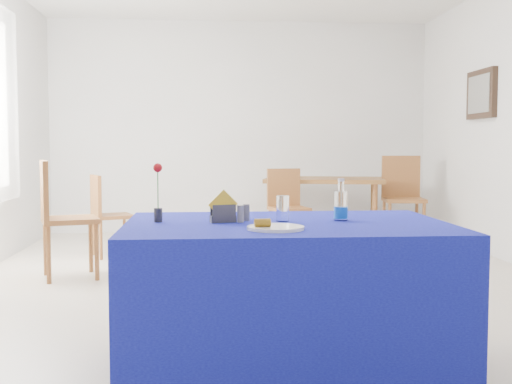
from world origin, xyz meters
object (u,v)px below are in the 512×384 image
at_px(chair_bg_right, 402,192).
at_px(chair_win_a, 59,211).
at_px(plate, 276,228).
at_px(blue_table, 286,297).
at_px(water_bottle, 341,207).
at_px(chair_win_b, 105,210).
at_px(oak_table, 325,184).
at_px(chair_bg_left, 287,202).

bearing_deg(chair_bg_right, chair_win_a, -145.68).
bearing_deg(chair_win_a, plate, -166.94).
xyz_separation_m(blue_table, chair_win_a, (-1.66, 2.44, 0.21)).
relative_size(blue_table, chair_bg_right, 1.55).
relative_size(water_bottle, chair_bg_right, 0.21).
distance_m(plate, chair_bg_right, 5.06).
height_order(plate, chair_win_b, chair_win_b).
xyz_separation_m(oak_table, chair_win_a, (-2.74, -2.22, -0.09)).
relative_size(plate, blue_table, 0.16).
relative_size(water_bottle, oak_table, 0.13).
distance_m(blue_table, water_bottle, 0.54).
distance_m(chair_win_a, chair_win_b, 1.12).
bearing_deg(chair_bg_right, plate, -107.33).
relative_size(chair_bg_right, chair_win_a, 1.01).
bearing_deg(chair_win_a, chair_bg_right, -79.28).
height_order(plate, blue_table, plate).
relative_size(oak_table, chair_bg_right, 1.56).
relative_size(plate, chair_win_a, 0.26).
distance_m(oak_table, chair_win_b, 2.76).
relative_size(blue_table, chair_win_a, 1.57).
relative_size(plate, oak_table, 0.16).
height_order(plate, chair_bg_left, chair_bg_left).
xyz_separation_m(chair_bg_right, chair_win_a, (-3.62, -1.90, -0.01)).
bearing_deg(chair_bg_left, chair_win_a, -156.72).
distance_m(water_bottle, oak_table, 4.67).
height_order(chair_win_a, chair_win_b, chair_win_a).
distance_m(blue_table, oak_table, 4.80).
bearing_deg(plate, chair_win_a, 120.07).
height_order(water_bottle, chair_win_b, water_bottle).
bearing_deg(oak_table, chair_win_b, -155.67).
bearing_deg(oak_table, chair_win_a, -140.95).
distance_m(oak_table, chair_bg_left, 0.83).
bearing_deg(water_bottle, oak_table, 80.22).
xyz_separation_m(blue_table, chair_bg_right, (1.96, 4.34, 0.22)).
bearing_deg(chair_win_a, oak_table, -67.97).
bearing_deg(water_bottle, chair_win_a, 129.25).
height_order(chair_bg_left, chair_win_b, chair_bg_left).
bearing_deg(chair_bg_left, blue_table, -110.73).
bearing_deg(chair_bg_right, water_bottle, -104.76).
bearing_deg(blue_table, chair_win_b, 112.07).
bearing_deg(water_bottle, chair_bg_left, 86.59).
relative_size(blue_table, water_bottle, 7.44).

